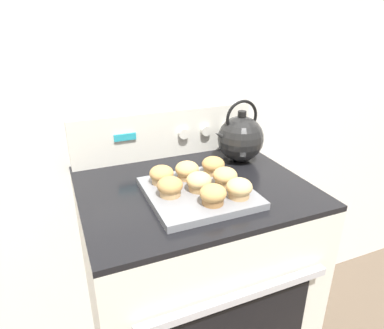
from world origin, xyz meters
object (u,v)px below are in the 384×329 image
muffin_r2_c0 (162,175)px  muffin_r2_c1 (187,170)px  muffin_r0_c2 (239,188)px  stove_range (192,292)px  muffin_r1_c0 (170,187)px  muffin_r2_c2 (213,165)px  muffin_r1_c1 (199,182)px  muffin_r1_c2 (225,177)px  tea_kettle (240,138)px  muffin_pan (199,193)px  muffin_r0_c1 (213,195)px

muffin_r2_c0 → muffin_r2_c1: size_ratio=1.00×
muffin_r0_c2 → stove_range: bearing=114.7°
muffin_r1_c0 → muffin_r2_c2: same height
muffin_r0_c2 → muffin_r1_c1: size_ratio=1.00×
muffin_r1_c2 → muffin_r2_c2: size_ratio=1.00×
stove_range → tea_kettle: bearing=26.2°
muffin_r1_c1 → muffin_r1_c0: bearing=178.9°
stove_range → muffin_r0_c2: (0.08, -0.17, 0.51)m
muffin_r1_c0 → muffin_r2_c1: (0.09, 0.09, 0.00)m
muffin_r0_c2 → muffin_pan: bearing=135.6°
muffin_r0_c2 → muffin_r2_c2: (0.00, 0.18, 0.00)m
muffin_r0_c1 → muffin_r1_c1: same height
muffin_r2_c1 → muffin_r2_c2: (0.10, 0.00, 0.00)m
muffin_r2_c0 → muffin_r1_c0: bearing=-91.9°
muffin_r0_c1 → muffin_r1_c2: bearing=46.6°
muffin_r0_c2 → muffin_r2_c0: same height
muffin_r0_c1 → tea_kettle: bearing=48.9°
muffin_r1_c0 → muffin_r2_c0: bearing=88.1°
muffin_r2_c1 → muffin_r2_c2: same height
stove_range → muffin_r2_c2: 0.52m
muffin_r1_c0 → muffin_r2_c1: bearing=44.6°
muffin_r0_c2 → tea_kettle: bearing=59.7°
muffin_r1_c1 → muffin_r2_c0: (-0.09, 0.09, 0.00)m
muffin_r0_c1 → tea_kettle: 0.39m
muffin_r2_c1 → muffin_r1_c0: bearing=-135.4°
muffin_r1_c0 → muffin_r2_c2: size_ratio=1.00×
muffin_r1_c2 → muffin_r2_c1: size_ratio=1.00×
stove_range → muffin_r1_c0: (-0.11, -0.08, 0.51)m
muffin_r0_c2 → tea_kettle: tea_kettle is taller
muffin_r1_c1 → muffin_r1_c2: bearing=-0.5°
muffin_r2_c1 → muffin_r0_c1: bearing=-88.3°
stove_range → tea_kettle: size_ratio=3.96×
muffin_r0_c2 → muffin_r1_c0: size_ratio=1.00×
muffin_r2_c2 → tea_kettle: bearing=33.4°
muffin_r0_c1 → muffin_r0_c2: same height
tea_kettle → muffin_r2_c1: bearing=-156.9°
muffin_r1_c2 → tea_kettle: bearing=50.0°
muffin_pan → muffin_r0_c2: bearing=-44.4°
stove_range → muffin_r1_c0: 0.53m
muffin_r0_c1 → muffin_r0_c2: size_ratio=1.00×
muffin_r2_c0 → tea_kettle: bearing=17.8°
muffin_r0_c2 → muffin_r2_c2: bearing=89.1°
muffin_r2_c2 → tea_kettle: 0.20m
stove_range → muffin_r1_c1: (-0.01, -0.08, 0.51)m
tea_kettle → stove_range: bearing=-153.8°
stove_range → muffin_r2_c1: muffin_r2_c1 is taller
muffin_r2_c2 → muffin_r1_c2: bearing=-92.9°
stove_range → muffin_r1_c0: bearing=-143.1°
muffin_r1_c1 → muffin_r2_c2: size_ratio=1.00×
tea_kettle → muffin_r2_c2: bearing=-146.6°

